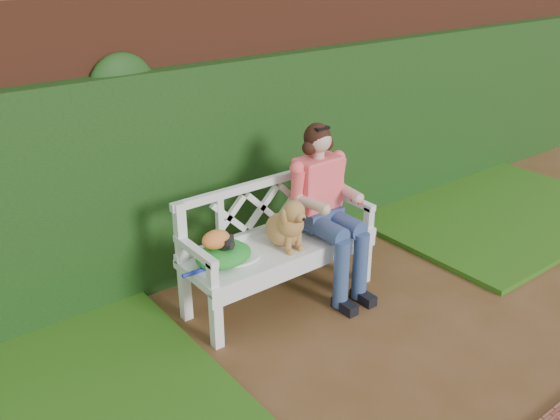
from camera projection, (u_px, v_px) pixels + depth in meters
ground at (395, 344)px, 4.05m from camera, size 60.00×60.00×0.00m
brick_wall at (235, 127)px, 4.97m from camera, size 10.00×0.30×2.20m
ivy_hedge at (251, 162)px, 4.92m from camera, size 10.00×0.18×1.70m
grass_right at (489, 210)px, 6.03m from camera, size 2.60×2.00×0.05m
garden_bench at (280, 271)px, 4.48m from camera, size 1.62×0.72×0.48m
seated_woman at (321, 213)px, 4.51m from camera, size 0.60×0.76×1.26m
dog at (285, 221)px, 4.26m from camera, size 0.38×0.43×0.40m
tennis_racket at (235, 258)px, 4.14m from camera, size 0.69×0.46×0.03m
green_bag at (224, 255)px, 4.08m from camera, size 0.47×0.41×0.14m
camera_item at (225, 242)px, 4.02m from camera, size 0.13×0.12×0.07m
baseball_glove at (216, 239)px, 3.99m from camera, size 0.25×0.22×0.13m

